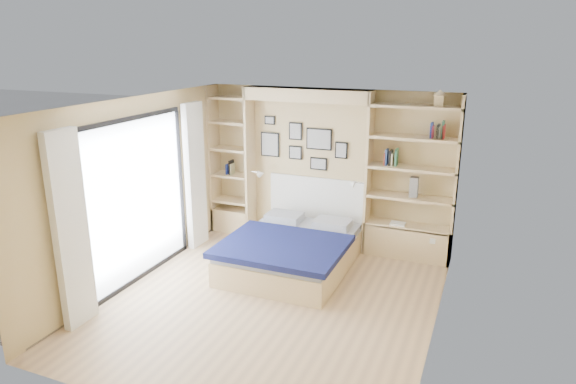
% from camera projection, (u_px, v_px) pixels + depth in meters
% --- Properties ---
extents(ground, '(4.50, 4.50, 0.00)m').
position_uv_depth(ground, '(272.00, 301.00, 6.55)').
color(ground, tan).
rests_on(ground, ground).
extents(room_shell, '(4.50, 4.50, 4.50)m').
position_uv_depth(room_shell, '(288.00, 187.00, 7.74)').
color(room_shell, tan).
rests_on(room_shell, ground).
extents(bed, '(1.70, 2.25, 1.07)m').
position_uv_depth(bed, '(292.00, 250.00, 7.45)').
color(bed, '#DDB784').
rests_on(bed, ground).
extents(photo_gallery, '(1.48, 0.02, 0.82)m').
position_uv_depth(photo_gallery, '(301.00, 144.00, 8.23)').
color(photo_gallery, black).
rests_on(photo_gallery, ground).
extents(reading_lamps, '(1.92, 0.12, 0.15)m').
position_uv_depth(reading_lamps, '(305.00, 178.00, 8.12)').
color(reading_lamps, silver).
rests_on(reading_lamps, ground).
extents(shelf_decor, '(3.49, 0.23, 2.03)m').
position_uv_depth(shelf_decor, '(396.00, 148.00, 7.51)').
color(shelf_decor, '#993523').
rests_on(shelf_decor, ground).
extents(deck, '(3.20, 4.00, 0.05)m').
position_uv_depth(deck, '(57.00, 258.00, 7.86)').
color(deck, '#65594A').
rests_on(deck, ground).
extents(deck_chair, '(0.53, 0.80, 0.76)m').
position_uv_depth(deck_chair, '(111.00, 211.00, 8.89)').
color(deck_chair, tan).
rests_on(deck_chair, ground).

